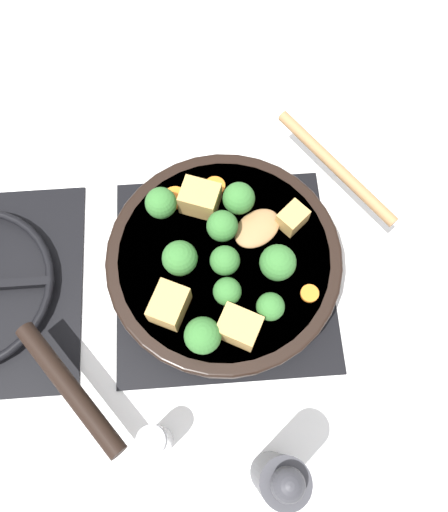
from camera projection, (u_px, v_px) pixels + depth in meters
name	position (u px, v px, depth m)	size (l,w,h in m)	color
ground_plane	(224.00, 274.00, 0.72)	(2.40, 2.40, 0.00)	white
front_burner_grate	(224.00, 271.00, 0.71)	(0.31, 0.31, 0.03)	black
skillet_pan	(222.00, 263.00, 0.67)	(0.40, 0.43, 0.05)	black
wooden_spoon	(302.00, 194.00, 0.68)	(0.22, 0.23, 0.02)	#A87A4C
tofu_cube_center_large	(239.00, 327.00, 0.60)	(0.05, 0.04, 0.04)	tan
tofu_cube_near_handle	(292.00, 218.00, 0.66)	(0.04, 0.03, 0.03)	tan
tofu_cube_east_chunk	(200.00, 198.00, 0.66)	(0.05, 0.04, 0.04)	tan
tofu_cube_west_chunk	(169.00, 305.00, 0.61)	(0.05, 0.04, 0.04)	tan
broccoli_floret_near_spoon	(228.00, 260.00, 0.62)	(0.04, 0.04, 0.05)	#709956
broccoli_floret_center_top	(278.00, 263.00, 0.62)	(0.05, 0.05, 0.05)	#709956
broccoli_floret_east_rim	(227.00, 292.00, 0.61)	(0.04, 0.04, 0.04)	#709956
broccoli_floret_west_rim	(203.00, 336.00, 0.59)	(0.05, 0.05, 0.05)	#709956
broccoli_floret_north_edge	(161.00, 203.00, 0.65)	(0.04, 0.04, 0.05)	#709956
broccoli_floret_south_cluster	(225.00, 226.00, 0.64)	(0.04, 0.04, 0.05)	#709956
broccoli_floret_mid_floret	(239.00, 199.00, 0.65)	(0.04, 0.04, 0.05)	#709956
broccoli_floret_small_inner	(270.00, 307.00, 0.61)	(0.04, 0.04, 0.04)	#709956
broccoli_floret_tall_stem	(180.00, 258.00, 0.62)	(0.05, 0.05, 0.05)	#709956
carrot_slice_orange_thin	(175.00, 198.00, 0.68)	(0.03, 0.03, 0.01)	orange
carrot_slice_near_center	(215.00, 186.00, 0.69)	(0.03, 0.03, 0.01)	orange
carrot_slice_edge_slice	(310.00, 293.00, 0.63)	(0.02, 0.02, 0.01)	orange
pepper_mill	(277.00, 478.00, 0.54)	(0.05, 0.05, 0.21)	#333338
salt_shaker	(155.00, 441.00, 0.61)	(0.04, 0.04, 0.09)	white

